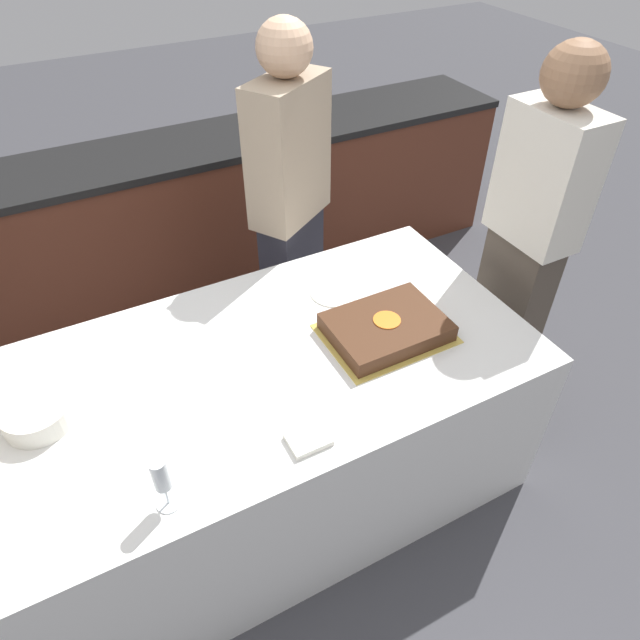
{
  "coord_description": "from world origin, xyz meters",
  "views": [
    {
      "loc": [
        -0.49,
        -1.38,
        2.21
      ],
      "look_at": [
        0.23,
        0.0,
        0.87
      ],
      "focal_mm": 32.0,
      "sensor_mm": 36.0,
      "label": 1
    }
  ],
  "objects_px": {
    "person_seated_right": "(526,245)",
    "cake": "(386,327)",
    "plate_stack": "(37,415)",
    "wine_glass": "(161,477)",
    "person_cutting_cake": "(291,209)"
  },
  "relations": [
    {
      "from": "person_seated_right",
      "to": "person_cutting_cake",
      "type": "bearing_deg",
      "value": -134.76
    },
    {
      "from": "cake",
      "to": "wine_glass",
      "type": "height_order",
      "value": "wine_glass"
    },
    {
      "from": "person_seated_right",
      "to": "wine_glass",
      "type": "bearing_deg",
      "value": -76.52
    },
    {
      "from": "plate_stack",
      "to": "person_seated_right",
      "type": "relative_size",
      "value": 0.13
    },
    {
      "from": "cake",
      "to": "plate_stack",
      "type": "xyz_separation_m",
      "value": [
        -1.21,
        0.16,
        0.0
      ]
    },
    {
      "from": "wine_glass",
      "to": "person_cutting_cake",
      "type": "bearing_deg",
      "value": 50.82
    },
    {
      "from": "wine_glass",
      "to": "person_cutting_cake",
      "type": "height_order",
      "value": "person_cutting_cake"
    },
    {
      "from": "cake",
      "to": "wine_glass",
      "type": "relative_size",
      "value": 2.39
    },
    {
      "from": "plate_stack",
      "to": "wine_glass",
      "type": "height_order",
      "value": "wine_glass"
    },
    {
      "from": "cake",
      "to": "plate_stack",
      "type": "relative_size",
      "value": 2.12
    },
    {
      "from": "person_cutting_cake",
      "to": "plate_stack",
      "type": "bearing_deg",
      "value": -3.7
    },
    {
      "from": "cake",
      "to": "person_cutting_cake",
      "type": "xyz_separation_m",
      "value": [
        0.0,
        0.82,
        0.08
      ]
    },
    {
      "from": "plate_stack",
      "to": "person_seated_right",
      "type": "distance_m",
      "value": 1.95
    },
    {
      "from": "person_seated_right",
      "to": "cake",
      "type": "bearing_deg",
      "value": -83.49
    },
    {
      "from": "plate_stack",
      "to": "cake",
      "type": "bearing_deg",
      "value": -7.5
    }
  ]
}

